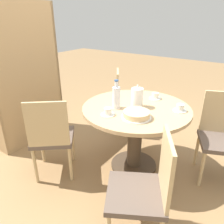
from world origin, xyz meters
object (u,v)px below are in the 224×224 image
(bookshelf, at_px, (25,78))
(cake_main, at_px, (136,115))
(chair_a, at_px, (126,100))
(water_bottle, at_px, (116,97))
(chair_d, at_px, (221,135))
(cup_c, at_px, (180,108))
(chair_c, at_px, (145,189))
(coffee_pot, at_px, (137,97))
(chair_b, at_px, (52,136))
(cup_b, at_px, (108,112))
(cup_a, at_px, (155,96))

(bookshelf, bearing_deg, cake_main, 90.17)
(chair_a, relative_size, water_bottle, 3.09)
(chair_a, xyz_separation_m, chair_d, (-0.31, -1.34, 0.00))
(chair_d, relative_size, cup_c, 6.76)
(chair_c, xyz_separation_m, chair_d, (1.14, -0.30, 0.00))
(chair_a, distance_m, coffee_pot, 0.96)
(chair_b, xyz_separation_m, cup_c, (0.78, -1.05, 0.29))
(chair_c, height_order, cake_main, chair_c)
(water_bottle, xyz_separation_m, cake_main, (-0.09, -0.28, -0.09))
(cup_b, bearing_deg, cake_main, -68.17)
(chair_c, xyz_separation_m, coffee_pot, (0.75, 0.50, 0.37))
(cup_b, bearing_deg, cup_c, -47.66)
(water_bottle, bearing_deg, coffee_pot, -45.86)
(chair_b, bearing_deg, bookshelf, -63.47)
(chair_a, height_order, chair_d, same)
(chair_b, bearing_deg, water_bottle, -175.28)
(bookshelf, height_order, water_bottle, bookshelf)
(cup_a, bearing_deg, water_bottle, 155.63)
(cup_a, bearing_deg, chair_a, 58.08)
(chair_d, height_order, cup_c, chair_d)
(chair_c, bearing_deg, cake_main, -173.78)
(cake_main, height_order, cup_c, cup_c)
(chair_b, relative_size, chair_d, 1.00)
(cake_main, relative_size, cup_b, 2.06)
(chair_c, height_order, bookshelf, bookshelf)
(water_bottle, bearing_deg, bookshelf, 93.82)
(water_bottle, relative_size, cup_c, 2.19)
(cup_c, bearing_deg, chair_a, 59.84)
(chair_a, xyz_separation_m, bookshelf, (-0.94, 0.98, 0.39))
(cup_c, bearing_deg, cup_a, 63.02)
(chair_a, bearing_deg, chair_c, -177.74)
(cake_main, xyz_separation_m, cup_a, (0.56, 0.07, -0.00))
(chair_a, relative_size, chair_c, 1.00)
(chair_c, bearing_deg, cup_b, -152.81)
(chair_b, height_order, cup_c, chair_b)
(cup_c, bearing_deg, cup_b, 132.34)
(chair_d, xyz_separation_m, coffee_pot, (-0.39, 0.80, 0.37))
(chair_a, height_order, chair_c, same)
(chair_d, relative_size, cup_a, 6.76)
(cup_a, bearing_deg, bookshelf, 109.72)
(water_bottle, height_order, cup_c, water_bottle)
(cake_main, xyz_separation_m, cup_b, (-0.10, 0.25, -0.00))
(chair_c, bearing_deg, cup_c, 156.05)
(cup_a, bearing_deg, cake_main, -173.20)
(chair_b, distance_m, bookshelf, 1.05)
(bookshelf, height_order, cake_main, bookshelf)
(chair_b, distance_m, cup_a, 1.22)
(chair_c, bearing_deg, bookshelf, -133.48)
(cup_c, bearing_deg, cake_main, 143.94)
(bookshelf, bearing_deg, chair_c, 75.91)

